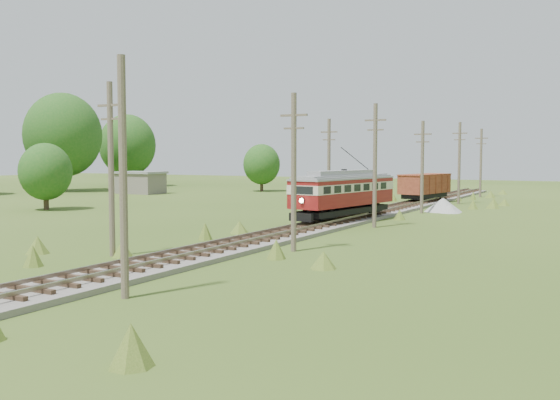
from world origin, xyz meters
The scene contains 17 objects.
railbed_main centered at (0.00, 34.00, 0.19)m, with size 3.60×96.00×0.57m.
streetcar centered at (0.00, 32.87, 2.52)m, with size 4.30×11.83×5.35m.
gondola centered at (0.00, 55.75, 2.02)m, with size 3.97×8.47×2.70m.
gravel_pile centered at (4.47, 46.29, 0.62)m, with size 3.62×3.84×1.32m.
utility_pole_r_1 centered at (3.10, 5.00, 4.40)m, with size 0.30×0.30×8.80m.
utility_pole_r_2 centered at (3.30, 18.00, 4.42)m, with size 1.60×0.30×8.60m.
utility_pole_r_3 centered at (3.20, 31.00, 4.63)m, with size 1.60×0.30×9.00m.
utility_pole_r_4 centered at (3.00, 44.00, 4.32)m, with size 1.60×0.30×8.40m.
utility_pole_r_5 centered at (3.40, 57.00, 4.58)m, with size 1.60×0.30×8.90m.
utility_pole_r_6 centered at (3.20, 70.00, 4.47)m, with size 1.60×0.30×8.70m.
utility_pole_l_a centered at (-4.20, 12.00, 4.63)m, with size 1.60×0.30×9.00m.
utility_pole_l_b centered at (-4.50, 40.00, 4.42)m, with size 1.60×0.30×8.60m.
tree_left_4 centered at (-54.00, 54.00, 8.37)m, with size 11.34×11.34×14.61m.
tree_left_5 centered at (-56.00, 70.00, 7.12)m, with size 9.66×9.66×12.44m.
tree_mid_a centered at (-28.00, 68.00, 4.02)m, with size 5.46×5.46×7.03m.
tree_mid_c centered at (-30.00, 30.00, 3.71)m, with size 5.04×5.04×6.49m.
shed centered at (-40.00, 55.00, 1.57)m, with size 6.40×4.40×3.10m.
Camera 1 is at (18.85, -12.01, 5.18)m, focal length 40.00 mm.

